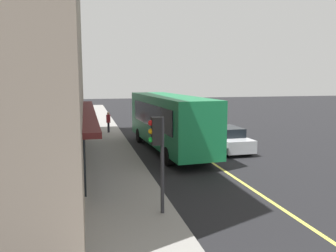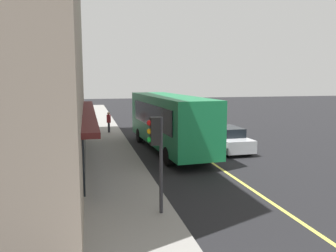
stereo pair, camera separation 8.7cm
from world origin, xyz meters
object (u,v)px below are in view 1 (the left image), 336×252
Objects in this scene: bus at (169,120)px; car_silver at (227,139)px; pedestrian_mid_block at (108,120)px; traffic_light at (158,142)px.

bus reaches higher than car_silver.
bus reaches higher than pedestrian_mid_block.
bus reaches higher than traffic_light.
car_silver is (9.35, -6.47, -1.79)m from traffic_light.
traffic_light is at bearing 164.38° from bus.
pedestrian_mid_block is (7.54, 3.26, -0.82)m from bus.
traffic_light is 11.51m from car_silver.
bus is at bearing 76.76° from car_silver.
pedestrian_mid_block is at bearing 23.40° from bus.
bus is 3.52× the size of traffic_light.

